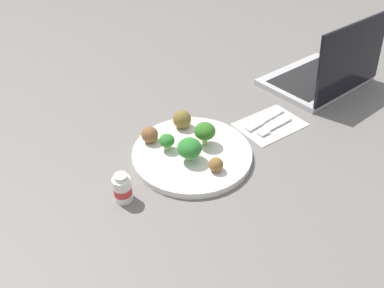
% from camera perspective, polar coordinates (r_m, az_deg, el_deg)
% --- Properties ---
extents(ground_plane, '(4.00, 4.00, 0.00)m').
position_cam_1_polar(ground_plane, '(0.84, 0.00, -1.93)').
color(ground_plane, slate).
extents(plate, '(0.28, 0.28, 0.02)m').
position_cam_1_polar(plate, '(0.84, 0.00, -1.51)').
color(plate, white).
rests_on(plate, ground_plane).
extents(broccoli_floret_center, '(0.04, 0.04, 0.04)m').
position_cam_1_polar(broccoli_floret_center, '(0.82, -4.06, 0.50)').
color(broccoli_floret_center, '#9AC874').
rests_on(broccoli_floret_center, plate).
extents(broccoli_floret_far_rim, '(0.05, 0.05, 0.06)m').
position_cam_1_polar(broccoli_floret_far_rim, '(0.78, -0.40, -0.67)').
color(broccoli_floret_far_rim, '#96CA77').
rests_on(broccoli_floret_far_rim, plate).
extents(broccoli_floret_front_right, '(0.05, 0.05, 0.06)m').
position_cam_1_polar(broccoli_floret_front_right, '(0.83, 2.07, 2.03)').
color(broccoli_floret_front_right, '#ACCC68').
rests_on(broccoli_floret_front_right, plate).
extents(meatball_back_left, '(0.05, 0.05, 0.05)m').
position_cam_1_polar(meatball_back_left, '(0.89, -1.61, 3.98)').
color(meatball_back_left, brown).
rests_on(meatball_back_left, plate).
extents(meatball_mid_right, '(0.03, 0.03, 0.03)m').
position_cam_1_polar(meatball_mid_right, '(0.77, 3.85, -3.31)').
color(meatball_mid_right, brown).
rests_on(meatball_mid_right, plate).
extents(meatball_near_rim, '(0.04, 0.04, 0.04)m').
position_cam_1_polar(meatball_near_rim, '(0.85, -6.78, 1.51)').
color(meatball_near_rim, brown).
rests_on(meatball_near_rim, plate).
extents(napkin, '(0.18, 0.13, 0.01)m').
position_cam_1_polar(napkin, '(0.96, 12.40, 3.12)').
color(napkin, white).
rests_on(napkin, ground_plane).
extents(fork, '(0.12, 0.03, 0.01)m').
position_cam_1_polar(fork, '(0.94, 12.88, 2.69)').
color(fork, silver).
rests_on(fork, napkin).
extents(knife, '(0.15, 0.04, 0.01)m').
position_cam_1_polar(knife, '(0.96, 11.43, 3.73)').
color(knife, white).
rests_on(knife, napkin).
extents(yogurt_bottle, '(0.04, 0.04, 0.07)m').
position_cam_1_polar(yogurt_bottle, '(0.73, -11.07, -7.04)').
color(yogurt_bottle, white).
rests_on(yogurt_bottle, ground_plane).
extents(laptop, '(0.35, 0.27, 0.21)m').
position_cam_1_polar(laptop, '(1.18, 20.50, 10.49)').
color(laptop, '#B5B5B5').
rests_on(laptop, ground_plane).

